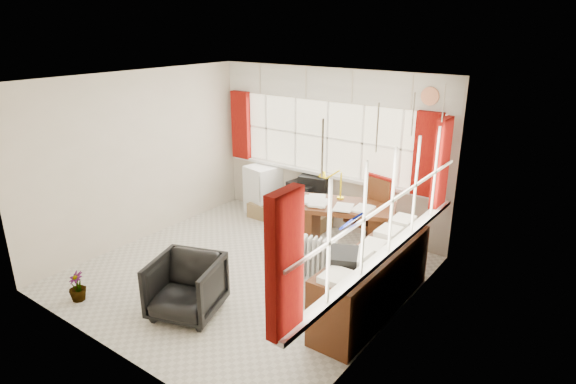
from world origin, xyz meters
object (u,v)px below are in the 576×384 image
at_px(desk, 343,228).
at_px(mini_fridge, 263,190).
at_px(tv_bench, 289,215).
at_px(crt_tv, 306,195).
at_px(office_chair, 186,287).
at_px(radiator, 319,267).
at_px(credenza, 373,279).
at_px(task_chair, 373,214).
at_px(desk_lamp, 341,179).

height_order(desk, mini_fridge, mini_fridge).
xyz_separation_m(tv_bench, crt_tv, (0.23, 0.16, 0.35)).
height_order(office_chair, radiator, office_chair).
distance_m(office_chair, tv_bench, 2.89).
bearing_deg(office_chair, credenza, 18.76).
height_order(task_chair, tv_bench, task_chair).
distance_m(desk_lamp, radiator, 1.34).
bearing_deg(tv_bench, desk, -23.51).
bearing_deg(credenza, desk_lamp, 134.46).
distance_m(office_chair, mini_fridge, 3.15).
xyz_separation_m(task_chair, radiator, (-0.12, -1.18, -0.34)).
height_order(desk, credenza, credenza).
bearing_deg(radiator, desk, 100.67).
bearing_deg(task_chair, crt_tv, 164.07).
distance_m(desk, radiator, 0.87).
xyz_separation_m(radiator, credenza, (0.78, -0.10, 0.13)).
bearing_deg(desk, radiator, -79.33).
relative_size(radiator, credenza, 0.32).
height_order(radiator, mini_fridge, mini_fridge).
bearing_deg(desk, credenza, -44.96).
bearing_deg(radiator, office_chair, -121.69).
height_order(radiator, credenza, credenza).
distance_m(desk, tv_bench, 1.50).
distance_m(desk, task_chair, 0.47).
bearing_deg(crt_tv, tv_bench, -145.98).
bearing_deg(credenza, crt_tv, 140.71).
relative_size(tv_bench, crt_tv, 2.49).
relative_size(desk, task_chair, 1.34).
height_order(desk, crt_tv, desk).
xyz_separation_m(desk_lamp, mini_fridge, (-1.79, 0.49, -0.67)).
height_order(task_chair, crt_tv, task_chair).
height_order(tv_bench, crt_tv, crt_tv).
relative_size(radiator, crt_tv, 1.14).
distance_m(desk, desk_lamp, 0.68).
xyz_separation_m(desk, crt_tv, (-1.11, 0.74, 0.03)).
relative_size(desk_lamp, crt_tv, 0.74).
xyz_separation_m(radiator, mini_fridge, (-2.10, 1.50, 0.16)).
height_order(desk_lamp, task_chair, desk_lamp).
xyz_separation_m(desk_lamp, crt_tv, (-0.96, 0.56, -0.61)).
distance_m(tv_bench, crt_tv, 0.45).
bearing_deg(desk_lamp, credenza, -45.54).
xyz_separation_m(task_chair, office_chair, (-0.98, -2.58, -0.27)).
height_order(task_chair, credenza, task_chair).
bearing_deg(desk_lamp, task_chair, 21.71).
height_order(desk, tv_bench, desk).
relative_size(desk, desk_lamp, 3.67).
xyz_separation_m(task_chair, tv_bench, (-1.61, 0.24, -0.48)).
relative_size(desk, tv_bench, 1.09).
xyz_separation_m(desk, task_chair, (0.27, 0.34, 0.16)).
xyz_separation_m(task_chair, mini_fridge, (-2.22, 0.32, -0.19)).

